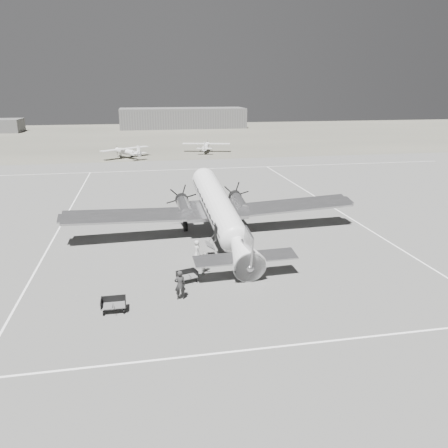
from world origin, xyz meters
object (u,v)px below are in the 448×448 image
(dc3_airliner, at_px, (220,212))
(ramp_agent, at_px, (205,262))
(light_plane_left, at_px, (127,153))
(baggage_cart_far, at_px, (114,305))
(light_plane_right, at_px, (206,147))
(passenger, at_px, (197,249))
(hangar_main, at_px, (183,118))
(baggage_cart_near, at_px, (187,277))
(ground_crew, at_px, (180,285))

(dc3_airliner, bearing_deg, ramp_agent, -111.85)
(light_plane_left, relative_size, baggage_cart_far, 6.62)
(dc3_airliner, distance_m, light_plane_right, 56.90)
(baggage_cart_far, relative_size, passenger, 1.02)
(hangar_main, xyz_separation_m, passenger, (-10.57, -120.56, -2.52))
(baggage_cart_near, bearing_deg, hangar_main, 67.65)
(baggage_cart_near, height_order, ground_crew, ground_crew)
(hangar_main, xyz_separation_m, light_plane_left, (-17.40, -65.66, -2.20))
(dc3_airliner, xyz_separation_m, ramp_agent, (-2.34, -6.84, -1.85))
(baggage_cart_far, distance_m, ramp_agent, 8.15)
(ground_crew, bearing_deg, light_plane_right, -98.55)
(baggage_cart_near, distance_m, passenger, 4.54)
(baggage_cart_far, xyz_separation_m, ramp_agent, (6.48, 4.94, 0.36))
(light_plane_left, distance_m, passenger, 55.33)
(ramp_agent, bearing_deg, baggage_cart_near, 160.53)
(light_plane_right, bearing_deg, ramp_agent, -84.94)
(light_plane_left, bearing_deg, baggage_cart_near, -119.60)
(baggage_cart_near, relative_size, baggage_cart_far, 0.94)
(light_plane_right, xyz_separation_m, ground_crew, (-11.70, -67.25, -0.06))
(dc3_airliner, xyz_separation_m, ground_crew, (-4.60, -10.82, -1.66))
(hangar_main, xyz_separation_m, baggage_cart_near, (-11.83, -124.91, -2.88))
(light_plane_right, height_order, passenger, light_plane_right)
(baggage_cart_near, bearing_deg, light_plane_right, 63.44)
(passenger, bearing_deg, ramp_agent, -165.71)
(ground_crew, bearing_deg, baggage_cart_far, 14.01)
(hangar_main, bearing_deg, light_plane_left, -104.84)
(light_plane_left, bearing_deg, light_plane_right, -16.68)
(hangar_main, distance_m, baggage_cart_far, 129.52)
(baggage_cart_far, bearing_deg, light_plane_right, 76.35)
(hangar_main, bearing_deg, ground_crew, -95.63)
(light_plane_left, bearing_deg, hangar_main, 40.19)
(dc3_airliner, relative_size, passenger, 17.90)
(baggage_cart_near, bearing_deg, dc3_airliner, 48.06)
(light_plane_right, relative_size, ramp_agent, 6.36)
(ground_crew, bearing_deg, light_plane_left, -84.19)
(dc3_airliner, bearing_deg, baggage_cart_near, -117.94)
(baggage_cart_near, height_order, passenger, passenger)
(baggage_cart_far, distance_m, ground_crew, 4.37)
(dc3_airliner, distance_m, light_plane_left, 51.85)
(light_plane_left, xyz_separation_m, ramp_agent, (7.09, -57.80, -0.29))
(baggage_cart_near, bearing_deg, ramp_agent, 26.74)
(light_plane_left, xyz_separation_m, light_plane_right, (16.54, 5.47, -0.03))
(dc3_airliner, height_order, baggage_cart_far, dc3_airliner)
(light_plane_left, distance_m, baggage_cart_far, 62.74)
(hangar_main, relative_size, light_plane_right, 4.07)
(light_plane_left, distance_m, ramp_agent, 58.23)
(ramp_agent, distance_m, passenger, 2.90)
(hangar_main, relative_size, dc3_airliner, 1.50)
(light_plane_left, xyz_separation_m, baggage_cart_far, (0.61, -62.73, -0.65))
(light_plane_right, bearing_deg, ground_crew, -86.31)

